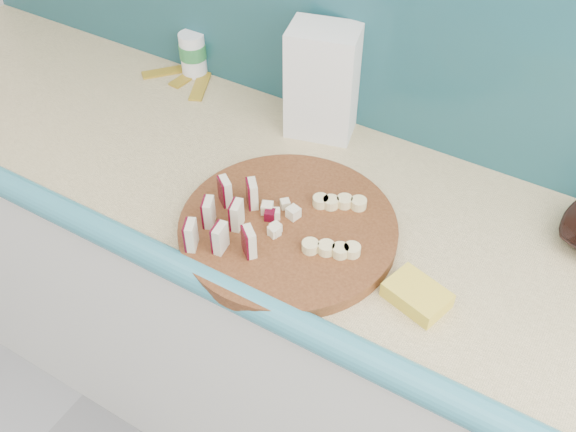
{
  "coord_description": "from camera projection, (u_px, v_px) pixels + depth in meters",
  "views": [
    {
      "loc": [
        0.7,
        0.63,
        1.81
      ],
      "look_at": [
        0.25,
        1.38,
        0.96
      ],
      "focal_mm": 40.0,
      "sensor_mm": 36.0,
      "label": 1
    }
  ],
  "objects": [
    {
      "name": "banana_slices",
      "position": [
        335.0,
        225.0,
        1.23
      ],
      "size": [
        0.15,
        0.18,
        0.02
      ],
      "color": "beige",
      "rests_on": "cutting_board"
    },
    {
      "name": "banana_peel",
      "position": [
        188.0,
        76.0,
        1.66
      ],
      "size": [
        0.21,
        0.18,
        0.01
      ],
      "rotation": [
        0.0,
        0.0,
        -0.27
      ],
      "color": "gold",
      "rests_on": "kitchen_counter"
    },
    {
      "name": "cutting_board",
      "position": [
        288.0,
        228.0,
        1.25
      ],
      "size": [
        0.56,
        0.56,
        0.03
      ],
      "primitive_type": "cylinder",
      "rotation": [
        0.0,
        0.0,
        0.39
      ],
      "color": "#43200E",
      "rests_on": "kitchen_counter"
    },
    {
      "name": "apple_wedges",
      "position": [
        226.0,
        217.0,
        1.21
      ],
      "size": [
        0.15,
        0.19,
        0.06
      ],
      "color": "beige",
      "rests_on": "cutting_board"
    },
    {
      "name": "apple_chunks",
      "position": [
        274.0,
        218.0,
        1.24
      ],
      "size": [
        0.06,
        0.07,
        0.02
      ],
      "color": "beige",
      "rests_on": "cutting_board"
    },
    {
      "name": "sponge",
      "position": [
        417.0,
        295.0,
        1.13
      ],
      "size": [
        0.12,
        0.1,
        0.03
      ],
      "primitive_type": "cube",
      "rotation": [
        0.0,
        0.0,
        -0.28
      ],
      "color": "yellow",
      "rests_on": "kitchen_counter"
    },
    {
      "name": "flour_bag",
      "position": [
        322.0,
        82.0,
        1.41
      ],
      "size": [
        0.17,
        0.14,
        0.26
      ],
      "primitive_type": "cube",
      "rotation": [
        0.0,
        0.0,
        0.25
      ],
      "color": "silver",
      "rests_on": "kitchen_counter"
    },
    {
      "name": "kitchen_counter",
      "position": [
        263.0,
        305.0,
        1.7
      ],
      "size": [
        2.2,
        0.63,
        0.91
      ],
      "color": "white",
      "rests_on": "ground"
    },
    {
      "name": "backsplash",
      "position": [
        326.0,
        13.0,
        1.39
      ],
      "size": [
        2.2,
        0.02,
        0.5
      ],
      "primitive_type": "cube",
      "color": "teal",
      "rests_on": "kitchen_counter"
    },
    {
      "name": "canister",
      "position": [
        193.0,
        53.0,
        1.64
      ],
      "size": [
        0.07,
        0.07,
        0.11
      ],
      "rotation": [
        0.0,
        0.0,
        0.29
      ],
      "color": "white",
      "rests_on": "kitchen_counter"
    }
  ]
}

